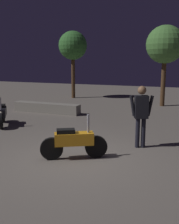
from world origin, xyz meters
name	(u,v)px	position (x,y,z in m)	size (l,w,h in m)	color
ground_plane	(74,160)	(0.00, 0.00, 0.00)	(40.00, 40.00, 0.00)	#605951
motorcycle_orange_foreground	(74,142)	(-0.04, 0.07, 0.44)	(1.49, 0.92, 1.11)	black
motorcycle_black_parked_left	(2,114)	(-4.05, 2.20, 0.44)	(1.06, 1.40, 1.11)	black
person_rider_beside	(141,111)	(1.29, 1.57, 1.03)	(0.65, 0.36, 1.73)	black
tree_left_bg	(73,46)	(-4.88, 10.11, 3.32)	(1.82, 1.82, 4.28)	#4C331E
tree_center_bg	(165,45)	(0.96, 9.02, 3.20)	(1.97, 1.97, 4.22)	#4C331E
planter_wall_low	(46,108)	(-3.84, 5.01, 0.23)	(3.34, 0.50, 0.45)	gray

